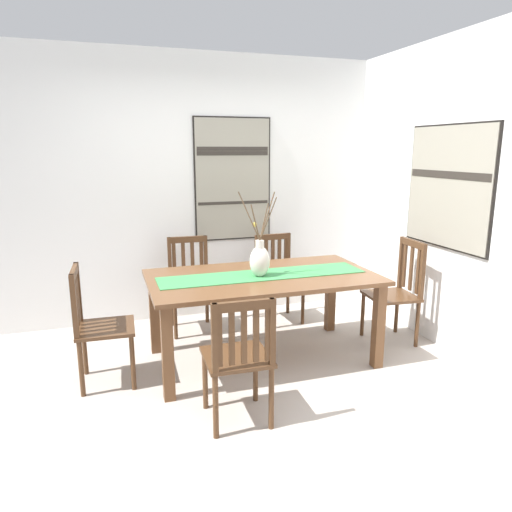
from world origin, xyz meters
The scene contains 13 objects.
ground_plane centered at (0.00, 0.00, -0.01)m, with size 6.40×6.40×0.03m, color #B2A89E.
wall_back centered at (0.00, 1.86, 1.35)m, with size 6.40×0.12×2.70m, color white.
wall_side centered at (1.86, 0.00, 1.35)m, with size 0.12×6.40×2.70m, color white.
dining_table centered at (0.17, 0.52, 0.65)m, with size 1.86×1.02×0.74m.
table_runner centered at (0.17, 0.52, 0.75)m, with size 1.71×0.36×0.01m, color #388447.
centerpiece_vase centered at (0.13, 0.48, 0.89)m, with size 0.29×0.25×0.69m.
chair_0 centered at (-1.15, 0.51, 0.48)m, with size 0.44×0.44×0.92m.
chair_1 centered at (1.47, 0.52, 0.48)m, with size 0.45×0.45×0.95m.
chair_2 centered at (0.63, 1.40, 0.47)m, with size 0.44×0.44×0.89m.
chair_3 centered at (-0.28, 1.41, 0.48)m, with size 0.44×0.44×0.91m.
chair_4 centered at (-0.29, -0.35, 0.47)m, with size 0.43×0.43×0.88m.
painting_on_back_wall centered at (0.27, 1.79, 1.45)m, with size 0.82×0.05×1.27m.
painting_on_side_wall centered at (1.79, 0.33, 1.44)m, with size 0.05×1.03×1.06m.
Camera 1 is at (-1.04, -3.03, 1.76)m, focal length 33.07 mm.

